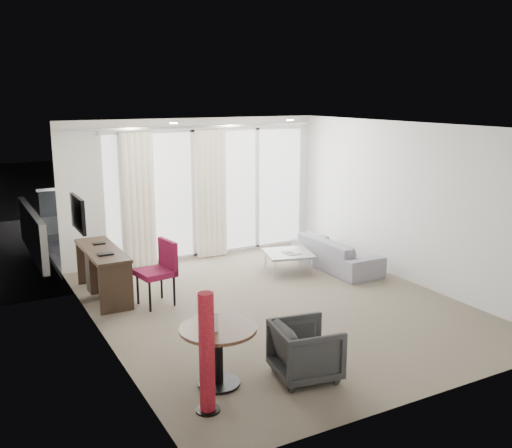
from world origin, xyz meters
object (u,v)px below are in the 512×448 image
rattan_chair_b (261,211)px  rattan_chair_a (204,223)px  coffee_table (288,262)px  tub_armchair (306,350)px  sofa (336,253)px  desk (103,273)px  red_lamp (207,353)px  desk_chair (155,274)px  round_table (218,356)px

rattan_chair_b → rattan_chair_a: bearing=-152.4°
coffee_table → rattan_chair_a: (-0.40, 2.72, 0.20)m
tub_armchair → sofa: (2.69, 3.12, -0.04)m
desk → rattan_chair_a: (2.72, 2.44, 0.00)m
desk → rattan_chair_a: bearing=41.9°
desk → rattan_chair_a: 3.65m
desk → red_lamp: (0.09, -3.73, 0.24)m
desk_chair → tub_armchair: desk_chair is taller
rattan_chair_a → round_table: bearing=-91.7°
rattan_chair_a → sofa: bearing=-46.0°
desk_chair → coffee_table: desk_chair is taller
coffee_table → red_lamp: bearing=-131.3°
rattan_chair_b → coffee_table: bearing=-88.3°
desk → sofa: bearing=-6.9°
tub_armchair → round_table: bearing=81.3°
tub_armchair → rattan_chair_a: rattan_chair_a is taller
round_table → sofa: 4.58m
desk_chair → red_lamp: size_ratio=0.78×
red_lamp → coffee_table: (3.03, 3.45, -0.43)m
tub_armchair → rattan_chair_a: size_ratio=0.91×
desk_chair → rattan_chair_a: size_ratio=1.28×
coffee_table → rattan_chair_a: rattan_chair_a is taller
sofa → rattan_chair_a: 3.19m
round_table → tub_armchair: round_table is taller
coffee_table → sofa: (0.88, -0.20, 0.10)m
red_lamp → tub_armchair: size_ratio=1.78×
desk_chair → rattan_chair_b: bearing=34.0°
coffee_table → rattan_chair_a: size_ratio=1.04×
desk → red_lamp: bearing=-88.6°
rattan_chair_b → red_lamp: bearing=-101.1°
round_table → sofa: size_ratio=0.44×
sofa → rattan_chair_b: rattan_chair_b is taller
tub_armchair → rattan_chair_a: 6.20m
red_lamp → tub_armchair: red_lamp is taller
round_table → rattan_chair_b: rattan_chair_b is taller
desk_chair → rattan_chair_b: (3.58, 3.31, -0.02)m
desk_chair → rattan_chair_a: (2.14, 3.16, -0.10)m
desk → coffee_table: (3.13, -0.28, -0.20)m
round_table → coffee_table: size_ratio=1.05×
coffee_table → sofa: size_ratio=0.42×
desk_chair → round_table: bearing=-102.8°
round_table → coffee_table: 4.07m
desk_chair → sofa: (3.42, 0.24, -0.21)m
red_lamp → rattan_chair_b: red_lamp is taller
round_table → rattan_chair_a: rattan_chair_a is taller
red_lamp → tub_armchair: 1.26m
sofa → rattan_chair_b: bearing=-3.0°
round_table → red_lamp: bearing=-126.4°
sofa → rattan_chair_a: (-1.28, 2.92, 0.10)m
red_lamp → rattan_chair_a: (2.63, 6.17, -0.24)m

